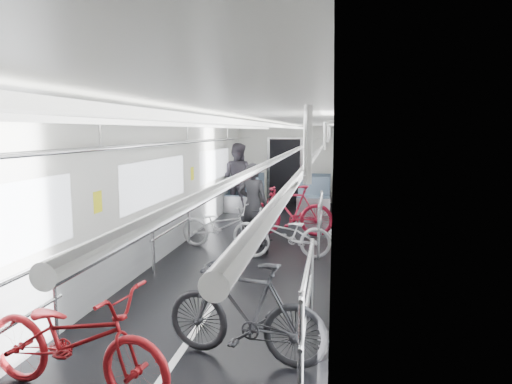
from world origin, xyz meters
TOP-DOWN VIEW (x-y plane):
  - car_shell at (0.00, 1.78)m, footprint 3.02×14.01m
  - bike_left_near at (-0.64, -3.99)m, footprint 1.95×0.97m
  - bike_left_far at (-0.60, 1.01)m, footprint 1.74×0.90m
  - bike_right_near at (0.68, -3.16)m, footprint 1.74×0.78m
  - bike_right_mid at (0.68, 0.53)m, footprint 1.71×0.76m
  - bike_right_far at (0.62, 2.31)m, footprint 1.84×0.54m
  - bike_aisle at (0.23, 1.24)m, footprint 0.85×1.63m
  - person_standing at (-0.03, 1.34)m, footprint 0.66×0.50m
  - person_seated at (-1.13, 5.04)m, footprint 1.07×0.91m

SIDE VIEW (x-z plane):
  - bike_aisle at x=0.23m, z-range 0.00..0.81m
  - bike_right_mid at x=0.68m, z-range 0.00..0.87m
  - bike_left_far at x=-0.60m, z-range 0.00..0.87m
  - bike_left_near at x=-0.64m, z-range 0.00..0.98m
  - bike_right_near at x=0.68m, z-range 0.00..1.01m
  - bike_right_far at x=0.62m, z-range 0.00..1.11m
  - person_standing at x=-0.03m, z-range 0.00..1.65m
  - person_seated at x=-1.13m, z-range 0.00..1.92m
  - car_shell at x=0.00m, z-range -0.08..2.33m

